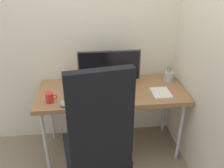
{
  "coord_description": "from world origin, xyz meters",
  "views": [
    {
      "loc": [
        -0.23,
        -2.09,
        1.84
      ],
      "look_at": [
        -0.0,
        -0.06,
        0.83
      ],
      "focal_mm": 38.4,
      "sensor_mm": 36.0,
      "label": 1
    }
  ],
  "objects_px": {
    "keyboard": "(101,99)",
    "mouse": "(64,104)",
    "office_chair": "(98,141)",
    "notebook": "(161,93)",
    "pen_holder": "(169,76)",
    "monitor": "(109,67)",
    "coffee_mug": "(50,98)"
  },
  "relations": [
    {
      "from": "keyboard",
      "to": "mouse",
      "type": "relative_size",
      "value": 4.65
    },
    {
      "from": "keyboard",
      "to": "office_chair",
      "type": "bearing_deg",
      "value": -96.58
    },
    {
      "from": "keyboard",
      "to": "notebook",
      "type": "xyz_separation_m",
      "value": [
        0.59,
        0.08,
        -0.01
      ]
    },
    {
      "from": "mouse",
      "to": "notebook",
      "type": "distance_m",
      "value": 0.93
    },
    {
      "from": "keyboard",
      "to": "pen_holder",
      "type": "height_order",
      "value": "pen_holder"
    },
    {
      "from": "office_chair",
      "to": "monitor",
      "type": "bearing_deg",
      "value": 78.32
    },
    {
      "from": "notebook",
      "to": "coffee_mug",
      "type": "bearing_deg",
      "value": -177.36
    },
    {
      "from": "office_chair",
      "to": "notebook",
      "type": "height_order",
      "value": "office_chair"
    },
    {
      "from": "pen_holder",
      "to": "coffee_mug",
      "type": "height_order",
      "value": "pen_holder"
    },
    {
      "from": "monitor",
      "to": "mouse",
      "type": "height_order",
      "value": "monitor"
    },
    {
      "from": "mouse",
      "to": "coffee_mug",
      "type": "height_order",
      "value": "coffee_mug"
    },
    {
      "from": "pen_holder",
      "to": "notebook",
      "type": "height_order",
      "value": "pen_holder"
    },
    {
      "from": "monitor",
      "to": "pen_holder",
      "type": "bearing_deg",
      "value": 2.3
    },
    {
      "from": "keyboard",
      "to": "mouse",
      "type": "distance_m",
      "value": 0.34
    },
    {
      "from": "mouse",
      "to": "pen_holder",
      "type": "distance_m",
      "value": 1.15
    },
    {
      "from": "office_chair",
      "to": "coffee_mug",
      "type": "relative_size",
      "value": 12.23
    },
    {
      "from": "pen_holder",
      "to": "notebook",
      "type": "xyz_separation_m",
      "value": [
        -0.16,
        -0.26,
        -0.05
      ]
    },
    {
      "from": "notebook",
      "to": "monitor",
      "type": "bearing_deg",
      "value": 153.81
    },
    {
      "from": "mouse",
      "to": "pen_holder",
      "type": "xyz_separation_m",
      "value": [
        1.08,
        0.38,
        0.04
      ]
    },
    {
      "from": "keyboard",
      "to": "coffee_mug",
      "type": "distance_m",
      "value": 0.46
    },
    {
      "from": "keyboard",
      "to": "monitor",
      "type": "bearing_deg",
      "value": 70.44
    },
    {
      "from": "keyboard",
      "to": "coffee_mug",
      "type": "relative_size",
      "value": 4.4
    },
    {
      "from": "office_chair",
      "to": "monitor",
      "type": "height_order",
      "value": "office_chair"
    },
    {
      "from": "office_chair",
      "to": "mouse",
      "type": "height_order",
      "value": "office_chair"
    },
    {
      "from": "pen_holder",
      "to": "keyboard",
      "type": "bearing_deg",
      "value": -155.96
    },
    {
      "from": "pen_holder",
      "to": "notebook",
      "type": "distance_m",
      "value": 0.31
    },
    {
      "from": "pen_holder",
      "to": "notebook",
      "type": "relative_size",
      "value": 0.83
    },
    {
      "from": "notebook",
      "to": "coffee_mug",
      "type": "xyz_separation_m",
      "value": [
        -1.05,
        -0.05,
        0.04
      ]
    },
    {
      "from": "office_chair",
      "to": "pen_holder",
      "type": "bearing_deg",
      "value": 45.97
    },
    {
      "from": "notebook",
      "to": "coffee_mug",
      "type": "relative_size",
      "value": 2.09
    },
    {
      "from": "notebook",
      "to": "office_chair",
      "type": "bearing_deg",
      "value": -138.5
    },
    {
      "from": "notebook",
      "to": "keyboard",
      "type": "bearing_deg",
      "value": -172.88
    }
  ]
}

